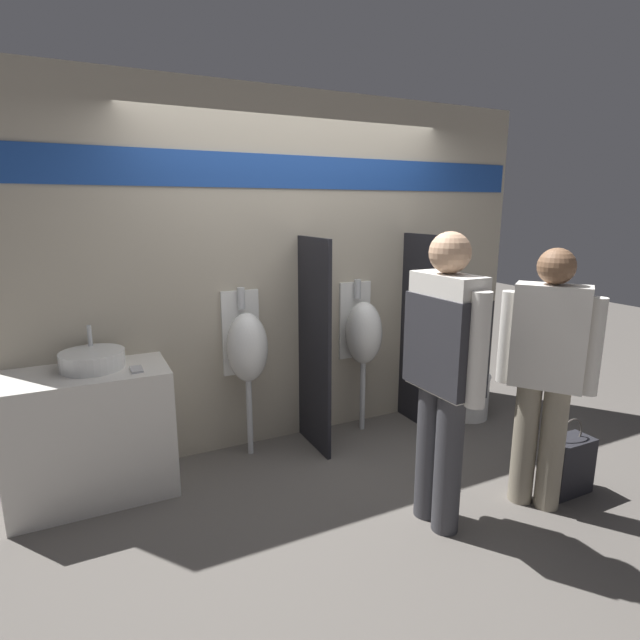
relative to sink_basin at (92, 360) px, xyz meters
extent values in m
plane|color=#5B5651|center=(1.51, -0.36, -0.90)|extent=(16.00, 16.00, 0.00)
cube|color=#B2A893|center=(1.51, 0.24, 0.45)|extent=(4.21, 0.06, 2.70)
cube|color=#1E479E|center=(1.51, 0.21, 1.20)|extent=(4.12, 0.01, 0.24)
cube|color=silver|center=(-0.05, -0.05, -0.48)|extent=(0.98, 0.53, 0.85)
cylinder|color=white|center=(0.00, 0.00, 0.00)|extent=(0.39, 0.39, 0.11)
cylinder|color=silver|center=(0.00, 0.14, 0.13)|extent=(0.03, 0.03, 0.14)
cube|color=#B7B7BC|center=(0.24, -0.16, -0.05)|extent=(0.07, 0.14, 0.01)
cube|color=black|center=(1.53, -0.05, -0.09)|extent=(0.03, 0.52, 1.64)
cube|color=black|center=(2.52, -0.05, -0.09)|extent=(0.03, 0.52, 1.64)
cylinder|color=silver|center=(1.04, 0.05, -0.60)|extent=(0.04, 0.04, 0.60)
ellipsoid|color=white|center=(1.04, 0.05, -0.06)|extent=(0.30, 0.31, 0.52)
cube|color=white|center=(1.04, 0.20, 0.02)|extent=(0.29, 0.02, 0.65)
cylinder|color=silver|center=(1.04, 0.16, 0.29)|extent=(0.06, 0.06, 0.16)
cylinder|color=silver|center=(2.03, 0.05, -0.60)|extent=(0.04, 0.04, 0.60)
ellipsoid|color=white|center=(2.03, 0.05, -0.06)|extent=(0.30, 0.31, 0.52)
cube|color=white|center=(2.03, 0.20, 0.02)|extent=(0.29, 0.02, 0.65)
cylinder|color=silver|center=(2.03, 0.16, 0.29)|extent=(0.06, 0.06, 0.16)
cylinder|color=white|center=(3.02, -0.14, -0.72)|extent=(0.35, 0.35, 0.37)
torus|color=white|center=(3.02, -0.14, -0.52)|extent=(0.37, 0.37, 0.04)
cube|color=white|center=(3.02, 0.12, -0.38)|extent=(0.32, 0.16, 0.29)
cylinder|color=silver|center=(3.02, 0.10, -0.16)|extent=(0.06, 0.06, 0.14)
cylinder|color=#3D3D42|center=(1.76, -1.34, -0.49)|extent=(0.16, 0.16, 0.83)
cylinder|color=#3D3D42|center=(1.76, -1.18, -0.49)|extent=(0.16, 0.16, 0.83)
cube|color=silver|center=(1.76, -1.26, 0.26)|extent=(0.20, 0.44, 0.66)
cube|color=#2D2D33|center=(1.76, -1.26, 0.21)|extent=(0.23, 0.47, 0.53)
cylinder|color=silver|center=(1.77, -1.51, 0.23)|extent=(0.10, 0.10, 0.61)
cylinder|color=silver|center=(1.76, -1.01, 0.23)|extent=(0.10, 0.10, 0.61)
sphere|color=tan|center=(1.76, -1.26, 0.71)|extent=(0.23, 0.23, 0.23)
cylinder|color=gray|center=(2.49, -1.44, -0.51)|extent=(0.15, 0.15, 0.79)
cylinder|color=gray|center=(2.40, -1.32, -0.51)|extent=(0.15, 0.15, 0.79)
cube|color=silver|center=(2.45, -1.38, 0.19)|extent=(0.39, 0.44, 0.62)
cylinder|color=silver|center=(2.58, -1.57, 0.16)|extent=(0.10, 0.10, 0.57)
cylinder|color=silver|center=(2.31, -1.19, 0.16)|extent=(0.10, 0.10, 0.57)
sphere|color=brown|center=(2.45, -1.38, 0.61)|extent=(0.21, 0.21, 0.21)
cube|color=#232328|center=(2.75, -1.38, -0.72)|extent=(0.32, 0.17, 0.38)
torus|color=#4C4742|center=(2.75, -1.38, -0.49)|extent=(0.20, 0.01, 0.20)
camera|label=1|loc=(-0.03, -3.35, 0.94)|focal=28.00mm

